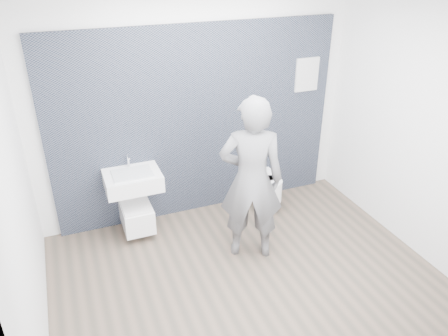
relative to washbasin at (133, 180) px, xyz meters
name	(u,v)px	position (x,y,z in m)	size (l,w,h in m)	color
ground	(244,274)	(0.91, -1.20, -0.73)	(4.00, 4.00, 0.00)	brown
room_shell	(249,123)	(0.91, -1.20, 1.01)	(4.00, 4.00, 4.00)	silver
tile_wall	(200,206)	(0.91, 0.27, -0.73)	(3.60, 0.06, 2.40)	black
washbasin	(133,180)	(0.00, 0.00, 0.00)	(0.64, 0.48, 0.48)	white
toilet_square	(136,214)	(0.00, -0.01, -0.46)	(0.35, 0.51, 0.69)	white
toilet_rounded	(266,187)	(1.73, -0.04, -0.43)	(0.33, 0.56, 0.30)	white
info_placard	(297,188)	(2.38, 0.23, -0.73)	(0.32, 0.03, 0.43)	white
visitor	(251,180)	(1.12, -0.86, 0.21)	(0.69, 0.45, 1.88)	#5B5B5F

